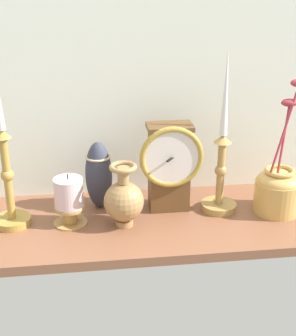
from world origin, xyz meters
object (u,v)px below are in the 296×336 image
object	(u,v)px
pillar_candle_front	(69,199)
tall_ceramic_vase	(99,175)
brass_vase_jar	(278,187)
candlestick_tall_left	(8,181)
mantel_clock	(170,165)
brass_vase_bulbous	(124,200)
candlestick_tall_center	(221,165)

from	to	relation	value
pillar_candle_front	tall_ceramic_vase	distance (cm)	11.52
brass_vase_jar	candlestick_tall_left	bearing A→B (deg)	179.04
brass_vase_jar	tall_ceramic_vase	bearing A→B (deg)	169.94
mantel_clock	tall_ceramic_vase	size ratio (longest dim) A/B	1.30
brass_vase_bulbous	tall_ceramic_vase	bearing A→B (deg)	117.51
tall_ceramic_vase	brass_vase_bulbous	bearing A→B (deg)	-62.49
brass_vase_jar	pillar_candle_front	bearing A→B (deg)	-179.87
mantel_clock	brass_vase_bulbous	size ratio (longest dim) A/B	1.47
pillar_candle_front	brass_vase_jar	bearing A→B (deg)	0.13
mantel_clock	brass_vase_jar	size ratio (longest dim) A/B	0.69
candlestick_tall_center	brass_vase_bulbous	xyz separation A→B (cm)	(-25.45, -5.40, -5.56)
brass_vase_jar	pillar_candle_front	distance (cm)	53.46
candlestick_tall_center	brass_vase_jar	distance (cm)	16.05
candlestick_tall_center	candlestick_tall_left	bearing A→B (deg)	-178.35
candlestick_tall_left	brass_vase_bulbous	distance (cm)	28.28
mantel_clock	pillar_candle_front	bearing A→B (deg)	-169.75
candlestick_tall_center	pillar_candle_front	xyz separation A→B (cm)	(-38.73, -2.79, -5.85)
candlestick_tall_center	pillar_candle_front	size ratio (longest dim) A/B	3.20
brass_vase_bulbous	pillar_candle_front	distance (cm)	13.54
brass_vase_bulbous	brass_vase_jar	xyz separation A→B (cm)	(40.18, 2.74, -0.25)
brass_vase_jar	brass_vase_bulbous	bearing A→B (deg)	-176.10
mantel_clock	candlestick_tall_center	xyz separation A→B (cm)	(13.02, -1.86, -0.04)
brass_vase_bulbous	pillar_candle_front	xyz separation A→B (cm)	(-13.29, 2.61, -0.30)
pillar_candle_front	candlestick_tall_left	bearing A→B (deg)	174.96
mantel_clock	candlestick_tall_left	bearing A→B (deg)	-175.16
candlestick_tall_left	pillar_candle_front	distance (cm)	15.27
candlestick_tall_left	pillar_candle_front	bearing A→B (deg)	-5.04
brass_vase_bulbous	brass_vase_jar	size ratio (longest dim) A/B	0.47
mantel_clock	candlestick_tall_left	world-z (taller)	candlestick_tall_left
candlestick_tall_center	brass_vase_bulbous	distance (cm)	26.60
candlestick_tall_center	brass_vase_jar	world-z (taller)	candlestick_tall_center
candlestick_tall_left	candlestick_tall_center	size ratio (longest dim) A/B	0.93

